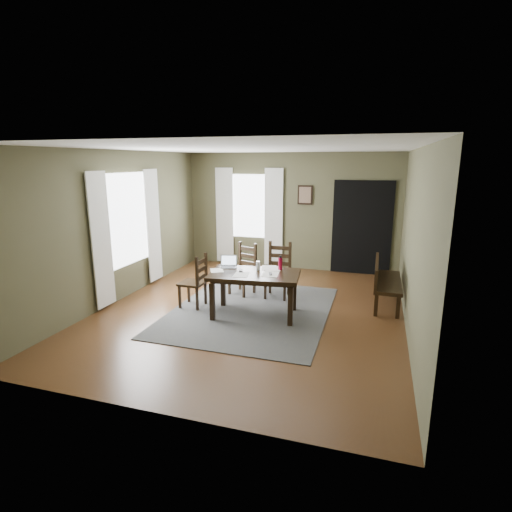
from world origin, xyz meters
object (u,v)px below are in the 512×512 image
(chair_back_right, at_px, (278,271))
(chair_end, at_px, (195,282))
(dining_table, at_px, (255,278))
(bench, at_px, (384,279))
(chair_back_left, at_px, (243,269))
(water_bottle, at_px, (280,263))
(laptop, at_px, (229,264))

(chair_back_right, bearing_deg, chair_end, -143.06)
(dining_table, bearing_deg, bench, 23.12)
(chair_back_left, xyz_separation_m, water_bottle, (0.90, -0.72, 0.37))
(dining_table, relative_size, chair_end, 1.63)
(chair_end, relative_size, water_bottle, 3.94)
(dining_table, relative_size, chair_back_left, 1.58)
(chair_end, height_order, water_bottle, water_bottle)
(bench, bearing_deg, laptop, 109.89)
(dining_table, bearing_deg, chair_back_left, 111.17)
(chair_end, relative_size, chair_back_left, 0.97)
(dining_table, height_order, bench, bench)
(chair_back_right, bearing_deg, dining_table, -98.60)
(chair_end, distance_m, chair_back_right, 1.58)
(chair_back_right, distance_m, laptop, 1.09)
(water_bottle, bearing_deg, chair_back_left, 141.32)
(chair_back_left, bearing_deg, laptop, -72.34)
(chair_back_left, height_order, bench, chair_back_left)
(bench, bearing_deg, water_bottle, 117.18)
(water_bottle, bearing_deg, dining_table, -138.92)
(chair_back_left, bearing_deg, bench, 20.51)
(chair_end, bearing_deg, dining_table, 87.61)
(chair_back_right, height_order, water_bottle, chair_back_right)
(chair_end, bearing_deg, water_bottle, 100.44)
(bench, bearing_deg, chair_end, 109.35)
(dining_table, relative_size, laptop, 4.60)
(laptop, bearing_deg, dining_table, -38.60)
(chair_back_left, relative_size, chair_back_right, 0.94)
(bench, bearing_deg, dining_table, 119.94)
(bench, relative_size, laptop, 4.23)
(chair_end, distance_m, bench, 3.32)
(chair_end, distance_m, water_bottle, 1.53)
(chair_back_right, bearing_deg, chair_back_left, 179.93)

